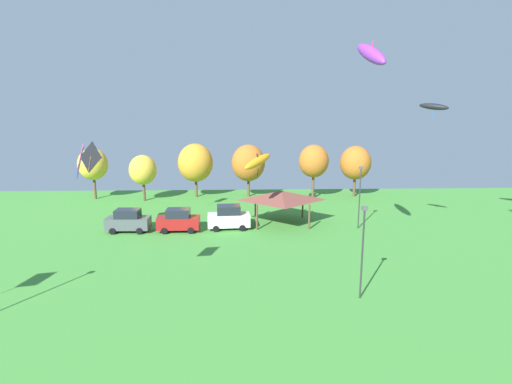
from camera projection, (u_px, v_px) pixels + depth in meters
name	position (u px, v px, depth m)	size (l,w,h in m)	color
kite_flying_0	(258.00, 161.00, 37.42)	(3.15, 3.37, 2.49)	orange
kite_flying_2	(80.00, 162.00, 22.29)	(0.65, 1.96, 2.00)	#E54C93
kite_flying_4	(434.00, 107.00, 34.62)	(2.30, 1.96, 1.57)	black
kite_flying_6	(371.00, 54.00, 27.97)	(1.64, 4.51, 2.53)	purple
kite_flying_7	(91.00, 157.00, 36.40)	(2.54, 1.50, 2.84)	black
parked_car_leftmost	(128.00, 221.00, 39.88)	(4.28, 2.09, 2.30)	#4C5156
parked_car_second_from_left	(178.00, 220.00, 40.00)	(4.20, 2.05, 2.32)	maroon
parked_car_third_from_left	(229.00, 217.00, 40.81)	(4.41, 2.32, 2.48)	silver
park_pavilion	(281.00, 195.00, 42.43)	(6.92, 5.80, 3.60)	brown
light_post_0	(360.00, 194.00, 40.52)	(0.36, 0.20, 6.44)	#2D2D33
light_post_2	(363.00, 247.00, 25.25)	(0.36, 0.20, 6.12)	#2D2D33
treeline_tree_0	(93.00, 164.00, 54.03)	(3.93, 3.93, 6.96)	brown
treeline_tree_1	(143.00, 170.00, 53.01)	(3.61, 3.61, 6.17)	brown
treeline_tree_2	(195.00, 163.00, 55.36)	(4.83, 4.83, 7.47)	brown
treeline_tree_3	(248.00, 163.00, 55.53)	(4.65, 4.65, 7.32)	brown
treeline_tree_4	(314.00, 161.00, 54.37)	(4.06, 4.06, 7.40)	brown
treeline_tree_5	(355.00, 163.00, 55.58)	(4.28, 4.28, 7.14)	brown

